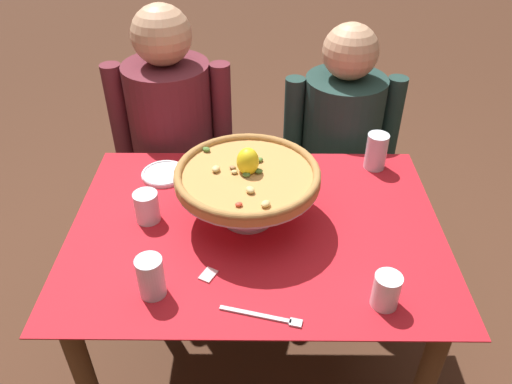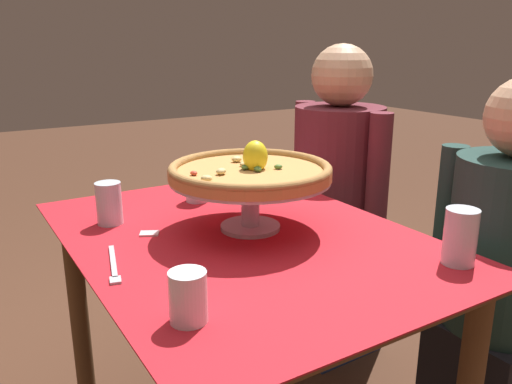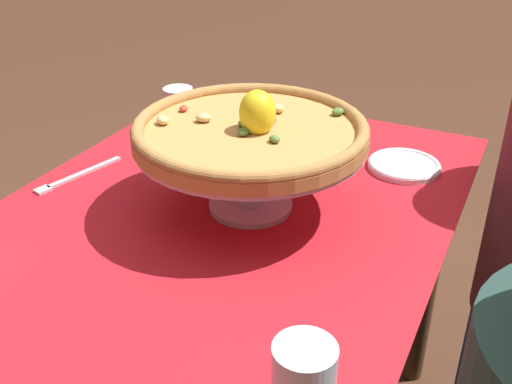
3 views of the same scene
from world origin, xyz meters
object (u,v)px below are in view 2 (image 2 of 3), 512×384
Objects in this scene: side_plate at (263,188)px; diner_left at (336,211)px; sugar_packet at (149,233)px; water_glass_front_right at (188,300)px; pizza at (250,170)px; water_glass_back_right at (460,240)px; diner_right at (502,290)px; dinner_fork at (114,266)px; water_glass_front_left at (109,206)px; water_glass_side_left at (197,188)px; pizza_stand at (250,190)px.

diner_left is (-0.02, 0.36, -0.15)m from side_plate.
water_glass_front_right is at bearing -11.65° from sugar_packet.
water_glass_back_right is (0.45, 0.29, -0.11)m from pizza.
diner_right reaches higher than water_glass_front_right.
diner_left is at bearing 126.27° from water_glass_front_right.
water_glass_front_right is 0.09× the size of diner_right.
diner_right reaches higher than water_glass_back_right.
dinner_fork is 0.21m from sugar_packet.
pizza is 3.30× the size of water_glass_back_right.
pizza is 0.42m from water_glass_front_left.
water_glass_front_left is 0.31m from water_glass_side_left.
diner_left reaches higher than water_glass_side_left.
diner_left is 1.07× the size of diner_right.
pizza is 0.35× the size of diner_left.
pizza reaches higher than dinner_fork.
water_glass_front_right is 0.88m from side_plate.
diner_right is at bearing 60.88° from sugar_packet.
dinner_fork is at bearing -82.57° from pizza_stand.
side_plate is at bearing 142.62° from pizza_stand.
diner_right is (0.62, 0.93, -0.24)m from water_glass_front_left.
diner_left reaches higher than water_glass_back_right.
side_plate is 0.39m from diner_left.
dinner_fork is at bearing -46.63° from water_glass_side_left.
pizza_stand is 8.66× the size of sugar_packet.
sugar_packet is at bearing -119.12° from diner_right.
water_glass_back_right reaches higher than side_plate.
pizza is 3.64× the size of water_glass_front_left.
diner_right is at bearing 29.45° from side_plate.
diner_right reaches higher than dinner_fork.
water_glass_front_left is 0.61m from water_glass_front_right.
water_glass_front_left reaches higher than side_plate.
pizza_stand is 0.37× the size of diner_right.
water_glass_side_left is at bearing 102.45° from water_glass_front_left.
water_glass_back_right is at bearing 4.70° from side_plate.
water_glass_front_left is 1.22× the size of water_glass_front_right.
pizza is at bearing 97.44° from dinner_fork.
water_glass_front_left is at bearing -127.76° from pizza.
pizza_stand is 0.78m from diner_right.
water_glass_front_right is 0.62× the size of side_plate.
pizza_stand is 0.06m from pizza.
water_glass_front_right is at bearing 8.81° from dinner_fork.
water_glass_back_right reaches higher than water_glass_front_left.
diner_left reaches higher than diner_right.
water_glass_back_right is 0.76m from side_plate.
pizza is 8.75× the size of sugar_packet.
water_glass_front_left is 0.91× the size of water_glass_back_right.
water_glass_back_right is 0.11× the size of diner_right.
dinner_fork is at bearing -60.64° from side_plate.
sugar_packet is (0.21, -0.24, -0.04)m from water_glass_side_left.
water_glass_front_right is at bearing -91.03° from diner_right.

